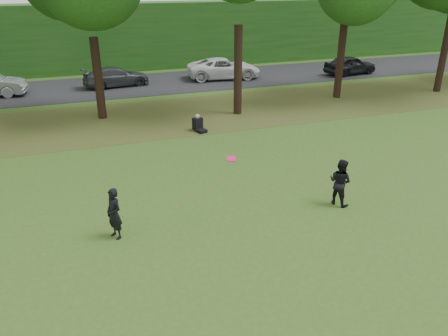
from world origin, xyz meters
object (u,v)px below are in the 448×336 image
Objects in this scene: player_left at (114,214)px; seated_person at (199,125)px; player_right at (340,182)px; frisbee at (231,159)px.

player_left is 9.53m from seated_person.
player_right is 5.56× the size of frisbee.
player_right is 3.89m from frisbee.
seated_person is (4.83, 8.20, -0.45)m from player_left.
seated_person is at bearing 80.40° from frisbee.
player_right is at bearing -92.67° from seated_person.
frisbee reaches higher than player_left.
frisbee is at bearing -117.10° from seated_person.
frisbee is (-3.68, 0.16, 1.25)m from player_right.
player_right is (7.09, -0.35, 0.02)m from player_left.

